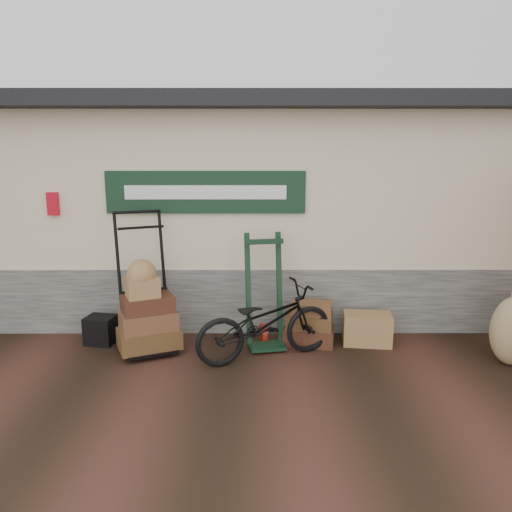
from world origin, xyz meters
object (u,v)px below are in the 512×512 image
at_px(porter_trolley, 144,281).
at_px(wicker_hamper, 367,329).
at_px(black_trunk, 101,330).
at_px(bicycle, 265,318).
at_px(green_barrow, 265,291).
at_px(suitcase_stack, 309,323).

distance_m(porter_trolley, wicker_hamper, 2.95).
height_order(wicker_hamper, black_trunk, wicker_hamper).
xyz_separation_m(porter_trolley, bicycle, (1.52, -0.33, -0.38)).
bearing_deg(green_barrow, porter_trolley, 171.84).
bearing_deg(porter_trolley, black_trunk, 141.59).
bearing_deg(bicycle, porter_trolley, 55.31).
height_order(black_trunk, bicycle, bicycle).
xyz_separation_m(wicker_hamper, bicycle, (-1.34, -0.49, 0.31)).
bearing_deg(wicker_hamper, porter_trolley, -176.88).
xyz_separation_m(green_barrow, bicycle, (0.00, -0.41, -0.22)).
bearing_deg(green_barrow, black_trunk, 166.52).
xyz_separation_m(porter_trolley, black_trunk, (-0.63, 0.17, -0.71)).
relative_size(porter_trolley, wicker_hamper, 2.91).
xyz_separation_m(porter_trolley, green_barrow, (1.51, 0.08, -0.16)).
bearing_deg(wicker_hamper, suitcase_stack, -179.60).
relative_size(green_barrow, bicycle, 0.83).
relative_size(porter_trolley, suitcase_stack, 2.78).
height_order(green_barrow, bicycle, green_barrow).
height_order(green_barrow, black_trunk, green_barrow).
xyz_separation_m(suitcase_stack, bicycle, (-0.58, -0.49, 0.23)).
relative_size(wicker_hamper, black_trunk, 1.69).
relative_size(porter_trolley, black_trunk, 4.91).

